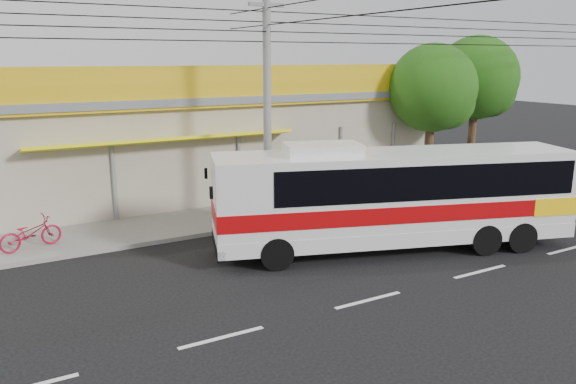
% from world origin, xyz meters
% --- Properties ---
extents(ground, '(120.00, 120.00, 0.00)m').
position_xyz_m(ground, '(0.00, 0.00, 0.00)').
color(ground, black).
rests_on(ground, ground).
extents(sidewalk, '(30.00, 3.20, 0.15)m').
position_xyz_m(sidewalk, '(0.00, 6.00, 0.07)').
color(sidewalk, slate).
rests_on(sidewalk, ground).
extents(lane_markings, '(50.00, 0.12, 0.01)m').
position_xyz_m(lane_markings, '(0.00, -2.50, 0.00)').
color(lane_markings, silver).
rests_on(lane_markings, ground).
extents(storefront_building, '(22.60, 9.20, 5.70)m').
position_xyz_m(storefront_building, '(-0.01, 11.54, 2.30)').
color(storefront_building, '#9F9780').
rests_on(storefront_building, ground).
extents(coach_bus, '(11.51, 5.78, 3.49)m').
position_xyz_m(coach_bus, '(3.24, 0.23, 1.87)').
color(coach_bus, silver).
rests_on(coach_bus, ground).
extents(motorbike_red, '(2.02, 1.17, 1.01)m').
position_xyz_m(motorbike_red, '(-7.08, 5.51, 0.65)').
color(motorbike_red, maroon).
rests_on(motorbike_red, sidewalk).
extents(white_car, '(5.52, 3.65, 1.41)m').
position_xyz_m(white_car, '(13.03, 1.94, 0.70)').
color(white_car, silver).
rests_on(white_car, ground).
extents(utility_pole, '(34.00, 14.00, 8.53)m').
position_xyz_m(utility_pole, '(0.61, 4.20, 7.04)').
color(utility_pole, slate).
rests_on(utility_pole, ground).
extents(tree_near, '(4.01, 4.01, 6.65)m').
position_xyz_m(tree_near, '(10.35, 6.37, 4.50)').
color(tree_near, '#361F15').
rests_on(tree_near, ground).
extents(tree_far, '(4.30, 4.30, 7.13)m').
position_xyz_m(tree_far, '(14.86, 7.96, 4.82)').
color(tree_far, '#361F15').
rests_on(tree_far, ground).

